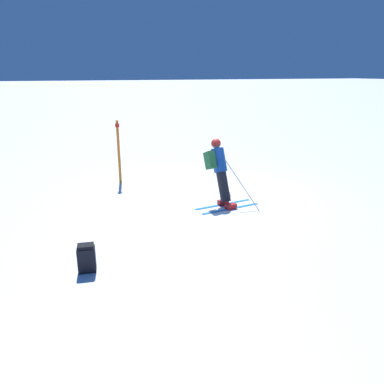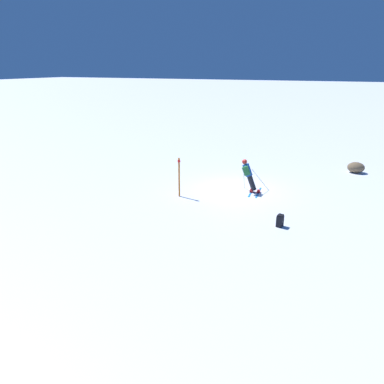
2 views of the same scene
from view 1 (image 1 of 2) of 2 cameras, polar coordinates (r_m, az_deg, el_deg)
name	(u,v)px [view 1 (image 1 of 2)]	position (r m, az deg, el deg)	size (l,w,h in m)	color
ground_plane	(211,195)	(10.49, 2.91, -0.50)	(300.00, 300.00, 0.00)	white
skier	(219,169)	(9.63, 4.20, 3.57)	(1.34, 1.70, 1.71)	#1E7AC6
spare_backpack	(87,258)	(6.78, -15.77, -9.67)	(0.26, 0.33, 0.50)	black
trail_marker	(119,149)	(11.67, -11.12, 6.44)	(0.13, 0.13, 1.92)	orange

